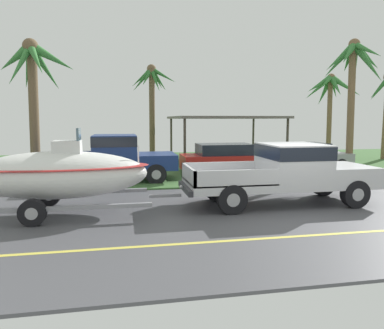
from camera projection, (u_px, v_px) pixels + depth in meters
The scene contains 11 objects.
ground at pixel (215, 171), 17.86m from camera, with size 36.00×22.00×0.11m.
pickup_truck_towing at pixel (291, 170), 10.76m from camera, with size 5.80×2.00×1.79m.
boat_on_trailer at pixel (58, 174), 9.51m from camera, with size 5.86×2.29×2.29m.
parked_pickup_background at pixel (114, 156), 14.49m from camera, with size 5.87×2.09×1.89m.
parked_sedan_near at pixel (302, 157), 17.64m from camera, with size 4.38×1.85×1.38m.
parked_sedan_far at pixel (228, 159), 16.97m from camera, with size 4.45×1.88×1.38m.
carport_awning at pixel (224, 118), 22.35m from camera, with size 6.39×5.94×2.70m.
palm_tree_near_left at pixel (354, 69), 17.16m from camera, with size 2.87×3.09×6.30m.
palm_tree_near_right at pixel (152, 87), 23.20m from camera, with size 2.93×3.22×6.01m.
palm_tree_far_left at pixel (34, 77), 14.16m from camera, with size 2.98×3.12×5.62m.
palm_tree_far_right at pixel (331, 92), 22.79m from camera, with size 3.64×3.12×5.38m.
Camera 1 is at (-4.48, -8.77, 2.50)m, focal length 33.81 mm.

